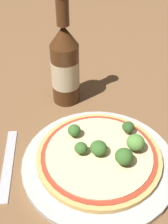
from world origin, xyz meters
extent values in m
plane|color=brown|center=(0.00, 0.00, 0.00)|extent=(3.00, 3.00, 0.00)
cylinder|color=#B2B7B2|center=(-0.01, -0.01, 0.01)|extent=(0.28, 0.28, 0.01)
cylinder|color=tan|center=(-0.01, 0.00, 0.02)|extent=(0.23, 0.23, 0.01)
cylinder|color=#A83823|center=(-0.01, 0.00, 0.02)|extent=(0.21, 0.21, 0.00)
cylinder|color=beige|center=(-0.01, 0.00, 0.02)|extent=(0.20, 0.20, 0.00)
cylinder|color=#6B8E51|center=(0.05, 0.06, 0.03)|extent=(0.01, 0.01, 0.01)
ellipsoid|color=#2D5123|center=(0.05, 0.06, 0.04)|extent=(0.02, 0.02, 0.02)
cylinder|color=#6B8E51|center=(0.06, 0.01, 0.03)|extent=(0.01, 0.01, 0.01)
ellipsoid|color=#568E3D|center=(0.06, 0.01, 0.05)|extent=(0.03, 0.03, 0.03)
cylinder|color=#6B8E51|center=(-0.04, 0.00, 0.03)|extent=(0.01, 0.01, 0.01)
ellipsoid|color=#386628|center=(-0.04, 0.00, 0.04)|extent=(0.02, 0.02, 0.02)
cylinder|color=#6B8E51|center=(-0.01, 0.00, 0.03)|extent=(0.01, 0.01, 0.01)
ellipsoid|color=#386628|center=(-0.01, 0.00, 0.04)|extent=(0.03, 0.03, 0.02)
cylinder|color=#6B8E51|center=(-0.06, 0.04, 0.03)|extent=(0.01, 0.01, 0.01)
ellipsoid|color=#386628|center=(-0.06, 0.04, 0.04)|extent=(0.02, 0.02, 0.02)
cylinder|color=#6B8E51|center=(0.03, -0.02, 0.03)|extent=(0.01, 0.01, 0.01)
ellipsoid|color=#386628|center=(0.03, -0.02, 0.04)|extent=(0.03, 0.03, 0.03)
cylinder|color=#472814|center=(-0.08, 0.19, 0.07)|extent=(0.06, 0.06, 0.14)
cylinder|color=#C6B793|center=(-0.08, 0.19, 0.07)|extent=(0.06, 0.06, 0.06)
cone|color=#472814|center=(-0.08, 0.19, 0.16)|extent=(0.06, 0.06, 0.04)
cylinder|color=#472814|center=(-0.08, 0.19, 0.21)|extent=(0.03, 0.03, 0.06)
cube|color=#B2B2B7|center=(-0.18, -0.01, 0.00)|extent=(0.04, 0.17, 0.00)
camera|label=1|loc=(-0.02, -0.38, 0.45)|focal=50.00mm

